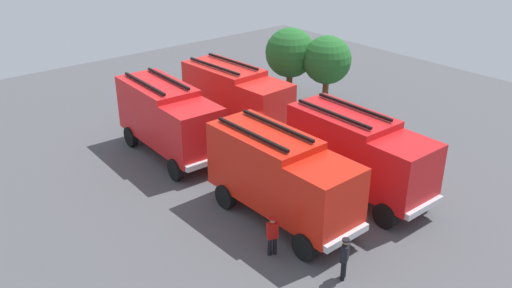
{
  "coord_description": "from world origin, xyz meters",
  "views": [
    {
      "loc": [
        18.48,
        -15.39,
        12.63
      ],
      "look_at": [
        0.0,
        0.0,
        1.4
      ],
      "focal_mm": 37.66,
      "sensor_mm": 36.0,
      "label": 1
    }
  ],
  "objects": [
    {
      "name": "fire_truck_1",
      "position": [
        4.17,
        -2.13,
        2.15
      ],
      "size": [
        7.23,
        2.83,
        3.88
      ],
      "rotation": [
        0.0,
        0.0,
        0.01
      ],
      "color": "red",
      "rests_on": "ground"
    },
    {
      "name": "tree_0",
      "position": [
        -6.04,
        7.89,
        3.34
      ],
      "size": [
        3.21,
        3.21,
        4.97
      ],
      "color": "brown",
      "rests_on": "ground"
    },
    {
      "name": "tree_1",
      "position": [
        -3.76,
        8.93,
        3.18
      ],
      "size": [
        3.05,
        3.05,
        4.73
      ],
      "color": "brown",
      "rests_on": "ground"
    },
    {
      "name": "traffic_cone_1",
      "position": [
        4.51,
        5.02,
        0.28
      ],
      "size": [
        0.39,
        0.39,
        0.55
      ],
      "primitive_type": "cone",
      "color": "#F2600C",
      "rests_on": "ground"
    },
    {
      "name": "fire_truck_0",
      "position": [
        -4.25,
        -2.38,
        2.15
      ],
      "size": [
        7.29,
        2.98,
        3.88
      ],
      "rotation": [
        0.0,
        0.0,
        -0.04
      ],
      "color": "red",
      "rests_on": "ground"
    },
    {
      "name": "fire_truck_2",
      "position": [
        -4.51,
        2.27,
        2.15
      ],
      "size": [
        7.33,
        3.09,
        3.88
      ],
      "rotation": [
        0.0,
        0.0,
        0.06
      ],
      "color": "red",
      "rests_on": "ground"
    },
    {
      "name": "fire_truck_3",
      "position": [
        4.79,
        2.01,
        2.15
      ],
      "size": [
        7.22,
        2.8,
        3.88
      ],
      "rotation": [
        0.0,
        0.0,
        -0.01
      ],
      "color": "red",
      "rests_on": "ground"
    },
    {
      "name": "firefighter_0",
      "position": [
        5.84,
        -4.05,
        0.93
      ],
      "size": [
        0.36,
        0.47,
        1.66
      ],
      "rotation": [
        0.0,
        0.0,
        5.96
      ],
      "color": "black",
      "rests_on": "ground"
    },
    {
      "name": "ground_plane",
      "position": [
        0.0,
        0.0,
        0.0
      ],
      "size": [
        46.73,
        46.73,
        0.0
      ],
      "primitive_type": "plane",
      "color": "#4C4C51"
    },
    {
      "name": "traffic_cone_0",
      "position": [
        4.28,
        0.03,
        0.32
      ],
      "size": [
        0.44,
        0.44,
        0.63
      ],
      "primitive_type": "cone",
      "color": "#F2600C",
      "rests_on": "ground"
    },
    {
      "name": "firefighter_1",
      "position": [
        8.55,
        -3.02,
        0.95
      ],
      "size": [
        0.41,
        0.48,
        1.7
      ],
      "rotation": [
        0.0,
        0.0,
        3.64
      ],
      "color": "black",
      "rests_on": "ground"
    }
  ]
}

